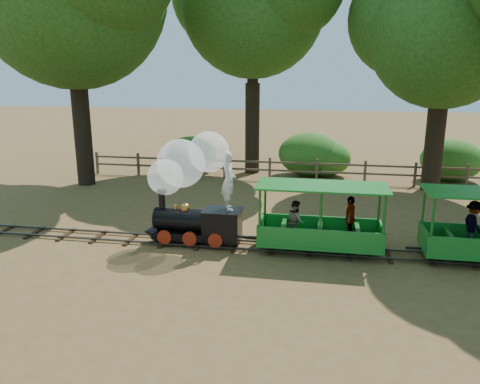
# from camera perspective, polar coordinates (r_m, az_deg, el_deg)

# --- Properties ---
(ground) EXTENTS (90.00, 90.00, 0.00)m
(ground) POSITION_cam_1_polar(r_m,az_deg,el_deg) (12.65, 3.96, -6.96)
(ground) COLOR brown
(ground) RESTS_ON ground
(track) EXTENTS (22.00, 1.00, 0.10)m
(track) POSITION_cam_1_polar(r_m,az_deg,el_deg) (12.62, 3.96, -6.67)
(track) COLOR #3F3D3A
(track) RESTS_ON ground
(locomotive) EXTENTS (2.76, 1.30, 3.17)m
(locomotive) POSITION_cam_1_polar(r_m,az_deg,el_deg) (12.60, -6.14, 1.37)
(locomotive) COLOR black
(locomotive) RESTS_ON ground
(carriage_front) EXTENTS (3.31, 1.35, 1.72)m
(carriage_front) POSITION_cam_1_polar(r_m,az_deg,el_deg) (12.34, 9.84, -4.06)
(carriage_front) COLOR #1B7B25
(carriage_front) RESTS_ON track
(oak_ne) EXTENTS (7.09, 6.24, 8.85)m
(oak_ne) POSITION_cam_1_polar(r_m,az_deg,el_deg) (19.80, 23.78, 18.27)
(oak_ne) COLOR #2D2116
(oak_ne) RESTS_ON ground
(fence) EXTENTS (18.10, 0.10, 1.00)m
(fence) POSITION_cam_1_polar(r_m,az_deg,el_deg) (20.15, 6.48, 2.92)
(fence) COLOR brown
(fence) RESTS_ON ground
(shrub_west) EXTENTS (2.37, 1.83, 1.64)m
(shrub_west) POSITION_cam_1_polar(r_m,az_deg,el_deg) (22.19, -5.92, 4.66)
(shrub_west) COLOR #2D6B1E
(shrub_west) RESTS_ON ground
(shrub_mid_w) EXTENTS (2.82, 2.17, 1.95)m
(shrub_mid_w) POSITION_cam_1_polar(r_m,az_deg,el_deg) (21.32, 8.48, 4.59)
(shrub_mid_w) COLOR #2D6B1E
(shrub_mid_w) RESTS_ON ground
(shrub_mid_e) EXTENTS (2.35, 1.81, 1.63)m
(shrub_mid_e) POSITION_cam_1_polar(r_m,az_deg,el_deg) (21.34, 10.24, 4.08)
(shrub_mid_e) COLOR #2D6B1E
(shrub_mid_e) RESTS_ON ground
(shrub_east) EXTENTS (2.61, 2.01, 1.81)m
(shrub_east) POSITION_cam_1_polar(r_m,az_deg,el_deg) (22.02, 24.38, 3.56)
(shrub_east) COLOR #2D6B1E
(shrub_east) RESTS_ON ground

